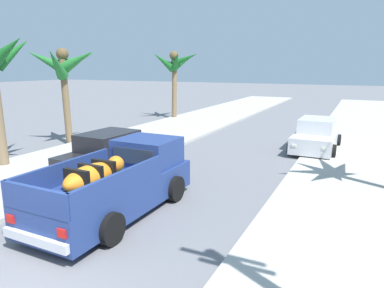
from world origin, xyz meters
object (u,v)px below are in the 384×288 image
at_px(car_right_near, 110,153).
at_px(palm_tree_right_fore, 64,66).
at_px(pickup_truck, 119,183).
at_px(palm_tree_right_mid, 175,64).
at_px(car_left_near, 316,136).

height_order(car_right_near, palm_tree_right_fore, palm_tree_right_fore).
bearing_deg(pickup_truck, palm_tree_right_fore, 142.63).
xyz_separation_m(palm_tree_right_fore, palm_tree_right_mid, (0.40, 10.55, 0.17)).
relative_size(car_right_near, palm_tree_right_mid, 0.85).
bearing_deg(palm_tree_right_mid, palm_tree_right_fore, -92.15).
distance_m(car_right_near, palm_tree_right_fore, 6.60).
bearing_deg(car_left_near, car_right_near, -132.92).
distance_m(palm_tree_right_fore, palm_tree_right_mid, 10.56).
height_order(car_left_near, palm_tree_right_fore, palm_tree_right_fore).
height_order(pickup_truck, palm_tree_right_mid, palm_tree_right_mid).
bearing_deg(pickup_truck, palm_tree_right_mid, 113.76).
relative_size(pickup_truck, palm_tree_right_mid, 1.03).
relative_size(car_left_near, car_right_near, 0.99).
bearing_deg(palm_tree_right_fore, car_left_near, 19.79).
bearing_deg(car_left_near, palm_tree_right_fore, -160.21).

